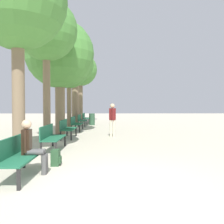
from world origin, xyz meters
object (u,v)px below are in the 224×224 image
(bench_row_3, at_px, (76,123))
(tree_row_1, at_px, (46,31))
(bench_row_5, at_px, (86,117))
(tree_row_2, at_px, (60,55))
(bench_row_2, at_px, (67,127))
(bench_row_4, at_px, (81,119))
(tree_row_0, at_px, (17,1))
(tree_row_3, at_px, (69,69))
(backpack, at_px, (56,158))
(tree_row_5, at_px, (81,70))
(trash_bin, at_px, (92,119))
(bench_row_1, at_px, (51,136))
(pedestrian_near, at_px, (112,118))
(person_seated, at_px, (32,145))
(tree_row_4, at_px, (75,66))
(bench_row_0, at_px, (17,154))

(bench_row_3, distance_m, tree_row_1, 6.06)
(bench_row_5, distance_m, tree_row_1, 11.53)
(bench_row_5, distance_m, tree_row_2, 8.73)
(bench_row_2, distance_m, bench_row_4, 6.36)
(tree_row_0, height_order, tree_row_3, tree_row_0)
(tree_row_0, height_order, backpack, tree_row_0)
(tree_row_5, distance_m, trash_bin, 6.09)
(tree_row_1, bearing_deg, bench_row_1, -72.38)
(bench_row_1, distance_m, bench_row_2, 3.18)
(tree_row_5, height_order, backpack, tree_row_5)
(backpack, relative_size, pedestrian_near, 0.25)
(tree_row_0, xyz_separation_m, tree_row_3, (0.00, 9.17, -0.63))
(bench_row_2, relative_size, bench_row_4, 1.00)
(bench_row_3, xyz_separation_m, trash_bin, (0.69, 4.25, -0.05))
(bench_row_1, xyz_separation_m, tree_row_1, (-0.63, 1.97, 4.13))
(bench_row_2, xyz_separation_m, tree_row_2, (-0.63, 1.67, 3.72))
(tree_row_0, bearing_deg, bench_row_2, 82.04)
(tree_row_1, xyz_separation_m, pedestrian_near, (2.78, 1.48, -3.70))
(person_seated, bearing_deg, bench_row_4, 91.10)
(bench_row_5, distance_m, tree_row_4, 4.53)
(tree_row_2, relative_size, tree_row_3, 1.18)
(tree_row_2, bearing_deg, tree_row_5, 90.00)
(bench_row_0, bearing_deg, bench_row_5, 90.00)
(tree_row_0, relative_size, trash_bin, 6.76)
(tree_row_1, relative_size, trash_bin, 6.77)
(bench_row_2, distance_m, bench_row_5, 9.54)
(tree_row_4, bearing_deg, backpack, -84.55)
(bench_row_3, distance_m, tree_row_0, 8.66)
(tree_row_4, relative_size, backpack, 15.06)
(tree_row_1, height_order, trash_bin, tree_row_1)
(tree_row_0, bearing_deg, trash_bin, 83.70)
(bench_row_5, bearing_deg, bench_row_0, -90.00)
(bench_row_0, height_order, pedestrian_near, pedestrian_near)
(tree_row_2, bearing_deg, bench_row_2, -69.43)
(bench_row_0, distance_m, tree_row_2, 8.87)
(person_seated, bearing_deg, bench_row_0, -132.77)
(trash_bin, bearing_deg, tree_row_5, 107.89)
(bench_row_5, bearing_deg, tree_row_1, -93.34)
(bench_row_4, height_order, tree_row_5, tree_row_5)
(backpack, bearing_deg, bench_row_0, -120.59)
(bench_row_4, relative_size, tree_row_5, 0.27)
(tree_row_1, relative_size, tree_row_2, 0.98)
(bench_row_4, bearing_deg, tree_row_0, -93.31)
(bench_row_0, relative_size, person_seated, 1.41)
(bench_row_1, relative_size, tree_row_3, 0.33)
(bench_row_1, xyz_separation_m, tree_row_3, (-0.63, 7.87, 3.37))
(tree_row_3, distance_m, person_seated, 11.29)
(bench_row_2, height_order, tree_row_4, tree_row_4)
(person_seated, bearing_deg, tree_row_2, 96.36)
(bench_row_0, xyz_separation_m, bench_row_5, (0.00, 15.89, 0.00))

